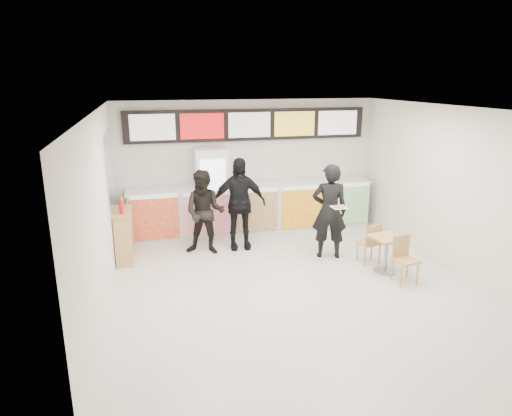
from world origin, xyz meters
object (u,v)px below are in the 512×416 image
object	(u,v)px
cafe_table	(386,247)
condiment_ledge	(124,235)
customer_left	(205,213)
customer_mid	(239,204)
drinks_fridge	(211,193)
service_counter	(252,209)
customer_main	(329,211)

from	to	relation	value
cafe_table	condiment_ledge	distance (m)	5.00
cafe_table	customer_left	bearing A→B (deg)	140.23
customer_mid	customer_left	bearing A→B (deg)	-165.70
customer_mid	cafe_table	distance (m)	3.06
drinks_fridge	customer_left	distance (m)	1.08
customer_mid	condiment_ledge	size ratio (longest dim) A/B	1.59
service_counter	drinks_fridge	size ratio (longest dim) A/B	2.78
condiment_ledge	customer_mid	bearing A→B (deg)	3.07
condiment_ledge	customer_left	bearing A→B (deg)	-0.43
customer_main	condiment_ledge	xyz separation A→B (m)	(-3.94, 0.80, -0.43)
cafe_table	drinks_fridge	bearing A→B (deg)	124.90
customer_left	condiment_ledge	world-z (taller)	customer_left
drinks_fridge	customer_left	world-z (taller)	drinks_fridge
service_counter	cafe_table	size ratio (longest dim) A/B	3.86
customer_main	customer_left	size ratio (longest dim) A/B	1.10
customer_mid	cafe_table	bearing A→B (deg)	-34.98
customer_left	cafe_table	world-z (taller)	customer_left
service_counter	condiment_ledge	world-z (taller)	condiment_ledge
drinks_fridge	condiment_ledge	distance (m)	2.20
drinks_fridge	cafe_table	bearing A→B (deg)	-44.91
customer_mid	condiment_ledge	distance (m)	2.36
customer_main	customer_mid	xyz separation A→B (m)	(-1.62, 0.92, 0.02)
service_counter	customer_left	size ratio (longest dim) A/B	3.23
customer_main	cafe_table	xyz separation A→B (m)	(0.74, -0.96, -0.47)
service_counter	condiment_ledge	size ratio (longest dim) A/B	4.60
customer_left	service_counter	bearing A→B (deg)	59.50
drinks_fridge	customer_main	bearing A→B (deg)	-41.60
drinks_fridge	cafe_table	world-z (taller)	drinks_fridge
service_counter	customer_mid	xyz separation A→B (m)	(-0.50, -0.88, 0.39)
drinks_fridge	customer_main	distance (m)	2.74
customer_main	condiment_ledge	world-z (taller)	customer_main
service_counter	customer_main	bearing A→B (deg)	-58.27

